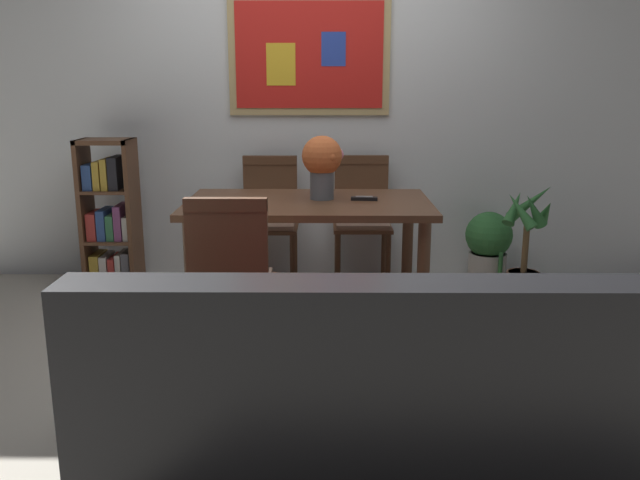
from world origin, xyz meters
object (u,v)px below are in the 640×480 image
Objects in this scene: dining_table at (308,218)px; tv_remote at (364,198)px; leather_couch at (347,403)px; potted_palm at (525,255)px; dining_chair_far_left at (270,211)px; dining_chair_near_left at (231,271)px; potted_ivy at (488,247)px; bookshelf at (111,221)px; dining_chair_far_right at (362,210)px; flower_vase at (322,161)px.

dining_table is 8.96× the size of tv_remote.
tv_remote is at bearing 84.86° from leather_couch.
dining_table is 0.79× the size of leather_couch.
leather_couch is 2.27m from potted_palm.
dining_table is 1.57× the size of dining_chair_far_left.
potted_palm reaches higher than tv_remote.
dining_table is at bearing 96.12° from leather_couch.
dining_chair_near_left is 2.18m from potted_ivy.
bookshelf is 1.82× the size of potted_ivy.
leather_couch reaches higher than dining_table.
potted_ivy is (0.89, -0.07, -0.25)m from dining_chair_far_right.
dining_chair_far_left is at bearing -177.31° from dining_chair_far_right.
potted_ivy is at bearing -4.24° from dining_chair_far_right.
flower_vase reaches higher than dining_table.
dining_chair_far_left is at bearing 130.95° from tv_remote.
dining_chair_far_right is at bearing 87.83° from tv_remote.
dining_chair_far_left is 0.88m from flower_vase.
potted_palm is (2.76, -0.38, -0.13)m from bookshelf.
flower_vase is (-0.28, -0.70, 0.43)m from dining_chair_far_right.
potted_palm is (0.13, -0.42, 0.06)m from potted_ivy.
flower_vase is (-1.29, -0.21, 0.62)m from potted_palm.
bookshelf is at bearing -175.77° from dining_chair_far_left.
potted_ivy is 0.45m from potted_palm.
potted_ivy is at bearing 0.99° from bookshelf.
dining_chair_far_left is at bearing 119.11° from flower_vase.
leather_couch is at bearing -114.42° from potted_ivy.
potted_palm is (1.20, 1.93, 0.03)m from leather_couch.
leather_couch is 2.25× the size of potted_palm.
bookshelf is at bearing 154.80° from dining_table.
flower_vase is 0.33m from tv_remote.
dining_chair_near_left is 1.03m from flower_vase.
dining_table is at bearing -25.20° from bookshelf.
flower_vase is at bearing -60.89° from dining_chair_far_left.
dining_chair_far_right is at bearing 175.76° from potted_ivy.
dining_chair_near_left is 2.03m from potted_palm.
tv_remote is at bearing -10.42° from flower_vase.
dining_chair_near_left is 1.00× the size of dining_chair_far_left.
dining_chair_far_right is 0.87× the size of bookshelf.
potted_ivy is 1.49m from flower_vase.
dining_chair_near_left is at bearing -53.88° from bookshelf.
bookshelf is 2.79× the size of flower_vase.
potted_palm is at bearing 30.85° from dining_chair_near_left.
flower_vase is at bearing -21.79° from bookshelf.
dining_chair_near_left and dining_chair_far_left have the same top height.
dining_table reaches higher than potted_ivy.
dining_chair_far_left is 1.56m from potted_ivy.
dining_chair_far_left is 1.14× the size of potted_palm.
potted_palm reaches higher than potted_ivy.
dining_chair_near_left is 5.71× the size of tv_remote.
potted_palm is 5.03× the size of tv_remote.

